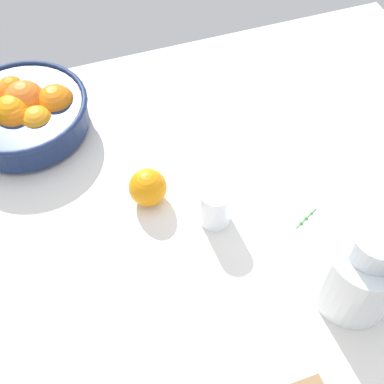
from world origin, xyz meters
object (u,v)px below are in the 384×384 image
at_px(juice_pitcher, 360,273).
at_px(loose_orange_0, 148,187).
at_px(fruit_bowl, 23,112).
at_px(juice_glass, 215,208).

height_order(juice_pitcher, loose_orange_0, juice_pitcher).
height_order(fruit_bowl, juice_pitcher, juice_pitcher).
bearing_deg(fruit_bowl, juice_pitcher, -50.71).
xyz_separation_m(fruit_bowl, loose_orange_0, (0.19, -0.26, -0.01)).
distance_m(juice_pitcher, loose_orange_0, 0.40).
relative_size(juice_pitcher, loose_orange_0, 2.68).
bearing_deg(juice_pitcher, juice_glass, 127.34).
relative_size(fruit_bowl, juice_pitcher, 1.42).
bearing_deg(juice_glass, juice_pitcher, -52.66).
bearing_deg(fruit_bowl, loose_orange_0, -53.74).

